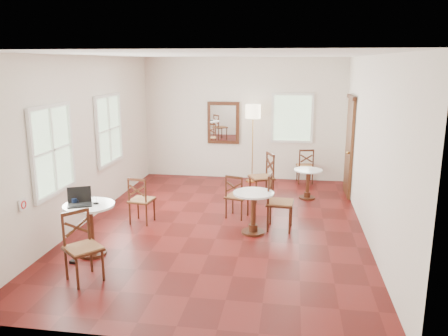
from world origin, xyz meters
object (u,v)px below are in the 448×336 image
chair_back_a (305,166)px  chair_mid_a (237,196)px  chair_near_a (141,200)px  navy_mug (74,201)px  cafe_table_near (90,224)px  cafe_table_back (308,181)px  cafe_table_mid (253,208)px  laptop (80,200)px  power_adapter (74,262)px  chair_mid_b (279,202)px  chair_back_b (263,177)px  water_glass (95,200)px  mouse (96,203)px  floor_lamp (253,117)px  chair_near_b (82,247)px

chair_back_a → chair_mid_a: bearing=56.5°
chair_near_a → navy_mug: (-0.52, -1.47, 0.41)m
cafe_table_near → cafe_table_back: (3.35, 3.45, -0.10)m
cafe_table_mid → laptop: bearing=-153.1°
cafe_table_mid → chair_near_a: bearing=174.4°
power_adapter → cafe_table_near: bearing=68.8°
laptop → chair_mid_b: bearing=2.6°
chair_back_a → laptop: laptop is taller
chair_back_b → water_glass: bearing=-61.3°
chair_back_b → cafe_table_back: bearing=77.8°
laptop → mouse: laptop is taller
navy_mug → chair_mid_b: bearing=27.1°
chair_mid_b → navy_mug: chair_mid_b is taller
laptop → chair_near_a: bearing=48.4°
floor_lamp → mouse: (-1.93, -4.66, -0.78)m
cafe_table_mid → mouse: (-2.26, -1.23, 0.37)m
chair_near_a → laptop: 1.60m
floor_lamp → chair_mid_b: bearing=-76.7°
power_adapter → laptop: bearing=89.3°
chair_near_a → chair_mid_b: bearing=-171.1°
laptop → floor_lamp: bearing=40.0°
chair_mid_b → chair_back_a: size_ratio=1.16×
chair_back_b → navy_mug: bearing=-64.2°
chair_near_a → chair_mid_a: chair_near_a is taller
water_glass → chair_mid_a: bearing=46.1°
chair_near_a → chair_back_a: size_ratio=1.02×
chair_back_b → chair_mid_b: bearing=-12.5°
chair_mid_b → power_adapter: (-2.92, -1.86, -0.48)m
chair_back_a → water_glass: (-3.24, -4.71, 0.43)m
chair_back_b → power_adapter: (-2.53, -3.57, -0.48)m
chair_mid_a → chair_back_a: 3.04m
chair_mid_a → water_glass: bearing=62.1°
cafe_table_near → chair_mid_a: 2.82m
water_glass → cafe_table_back: bearing=46.4°
cafe_table_near → chair_back_b: (2.40, 3.23, 0.00)m
laptop → power_adapter: 0.90m
cafe_table_back → chair_near_b: chair_near_b is taller
chair_near_a → laptop: (-0.43, -1.47, 0.43)m
floor_lamp → power_adapter: floor_lamp is taller
cafe_table_back → power_adapter: size_ratio=5.85×
chair_mid_a → navy_mug: size_ratio=7.66×
chair_near_b → floor_lamp: size_ratio=0.50×
chair_back_a → chair_back_b: (-0.93, -1.51, 0.07)m
mouse → cafe_table_mid: bearing=35.7°
chair_mid_b → floor_lamp: (-0.75, 3.16, 1.11)m
chair_back_b → cafe_table_mid: bearing=-26.2°
chair_near_a → laptop: laptop is taller
chair_near_b → chair_mid_a: (1.73, 2.79, -0.05)m
chair_near_b → chair_mid_b: (2.53, 2.31, 0.02)m
cafe_table_near → power_adapter: cafe_table_near is taller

